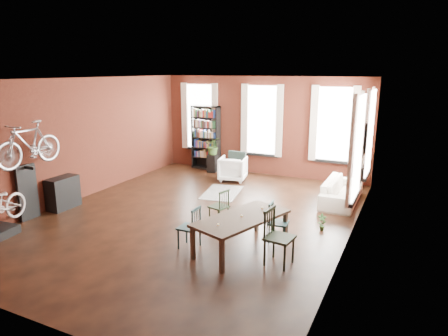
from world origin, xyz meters
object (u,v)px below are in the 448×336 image
Objects in this scene: cream_sofa at (342,187)px; white_armchair at (233,167)px; dining_table at (241,233)px; dining_chair_d at (279,222)px; dining_chair_a at (189,227)px; dining_chair_c at (279,238)px; console_table at (63,193)px; dining_chair_b at (219,206)px; bookshelf at (206,138)px; plant_stand at (212,163)px.

white_armchair is at bearing 78.31° from cream_sofa.
dining_table is 2.41× the size of dining_chair_d.
dining_chair_a is 1.80m from dining_chair_d.
dining_chair_a is at bearing 99.14° from dining_chair_c.
dining_chair_b is at bearing 11.06° from console_table.
bookshelf reaches higher than dining_chair_d.
white_armchair is at bearing 39.17° from dining_chair_c.
cream_sofa is at bearing 156.67° from white_armchair.
cream_sofa is at bearing 0.49° from dining_chair_c.
console_table is at bearing 91.25° from dining_chair_c.
dining_table is 2.47× the size of dining_chair_b.
bookshelf is 1.91m from white_armchair.
dining_chair_a is 1.04× the size of console_table.
dining_chair_b is 3.65m from white_armchair.
dining_chair_c is at bearing 1.52° from dining_table.
dining_chair_d reaches higher than cream_sofa.
bookshelf is at bearing 76.17° from console_table.
dining_chair_b is at bearing -60.89° from plant_stand.
white_armchair is at bearing 56.76° from console_table.
console_table is 5.16m from plant_stand.
bookshelf reaches higher than white_armchair.
white_armchair is at bearing -31.52° from plant_stand.
dining_chair_b reaches higher than plant_stand.
dining_chair_a is 1.40× the size of plant_stand.
dining_chair_d is 4.69m from white_armchair.
dining_chair_a is 1.05× the size of dining_chair_b.
dining_chair_c is 5.84m from console_table.
white_armchair is 1.03× the size of console_table.
bookshelf reaches higher than cream_sofa.
dining_chair_d reaches higher than console_table.
dining_chair_a reaches higher than dining_table.
cream_sofa is at bearing 155.29° from dining_chair_b.
dining_chair_a is 0.38× the size of bookshelf.
dining_chair_b is at bearing 61.22° from dining_chair_c.
bookshelf reaches higher than dining_chair_b.
dining_chair_d is 6.42m from bookshelf.
bookshelf is 1.06× the size of cream_sofa.
dining_chair_c is (1.84, -1.29, 0.11)m from dining_chair_b.
cream_sofa is (4.95, -1.70, -0.69)m from bookshelf.
bookshelf is (-2.74, 5.80, 0.68)m from dining_chair_a.
dining_chair_c reaches higher than dining_chair_b.
bookshelf is at bearing -133.72° from dining_chair_b.
dining_chair_c is 5.64m from white_armchair.
dining_chair_a is 4.98m from white_armchair.
console_table is (-6.23, -3.50, -0.01)m from cream_sofa.
dining_chair_b is (-1.00, 1.03, 0.06)m from dining_table.
dining_chair_a reaches higher than plant_stand.
console_table is (-4.98, 0.26, 0.06)m from dining_table.
dining_table is 3.96m from cream_sofa.
white_armchair is 0.39× the size of cream_sofa.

